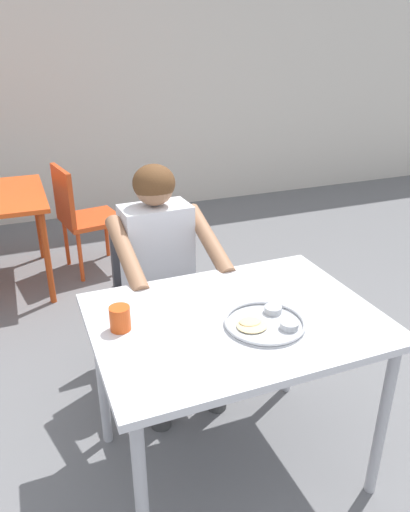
# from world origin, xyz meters

# --- Properties ---
(ground_plane) EXTENTS (12.00, 12.00, 0.05)m
(ground_plane) POSITION_xyz_m (0.00, 0.00, -0.03)
(ground_plane) COLOR slate
(back_wall) EXTENTS (12.00, 0.12, 3.40)m
(back_wall) POSITION_xyz_m (0.00, 3.70, 1.70)
(back_wall) COLOR silver
(back_wall) RESTS_ON ground
(table_foreground) EXTENTS (1.08, 0.80, 0.76)m
(table_foreground) POSITION_xyz_m (0.07, 0.05, 0.67)
(table_foreground) COLOR silver
(table_foreground) RESTS_ON ground
(thali_tray) EXTENTS (0.30, 0.30, 0.03)m
(thali_tray) POSITION_xyz_m (0.15, -0.05, 0.77)
(thali_tray) COLOR #B7BABF
(thali_tray) RESTS_ON table_foreground
(drinking_cup) EXTENTS (0.08, 0.08, 0.09)m
(drinking_cup) POSITION_xyz_m (-0.35, 0.12, 0.81)
(drinking_cup) COLOR #D84C19
(drinking_cup) RESTS_ON table_foreground
(chair_foreground) EXTENTS (0.40, 0.43, 0.83)m
(chair_foreground) POSITION_xyz_m (-0.02, 0.92, 0.49)
(chair_foreground) COLOR #3F3F44
(chair_foreground) RESTS_ON ground
(diner_foreground) EXTENTS (0.51, 0.56, 1.18)m
(diner_foreground) POSITION_xyz_m (-0.01, 0.70, 0.71)
(diner_foreground) COLOR #3E3E3E
(diner_foreground) RESTS_ON ground
(chair_red_right) EXTENTS (0.50, 0.50, 0.85)m
(chair_red_right) POSITION_xyz_m (-0.21, 2.28, 0.49)
(chair_red_right) COLOR #D1451A
(chair_red_right) RESTS_ON ground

